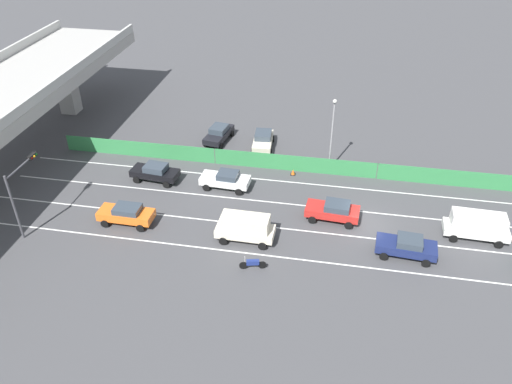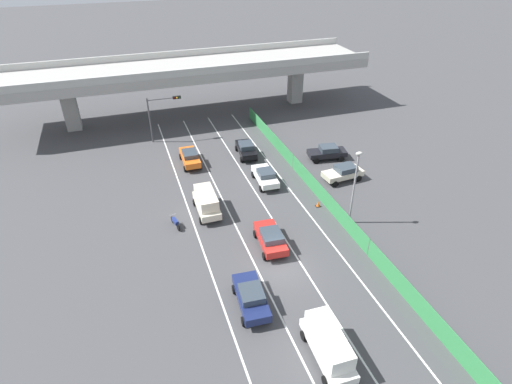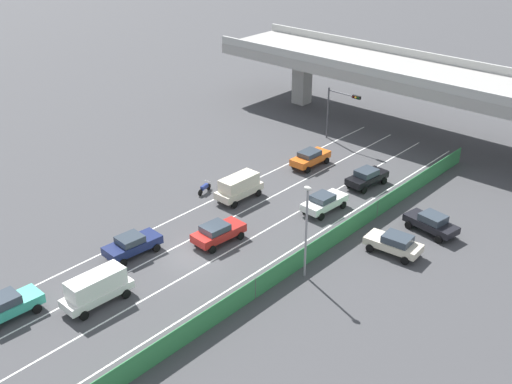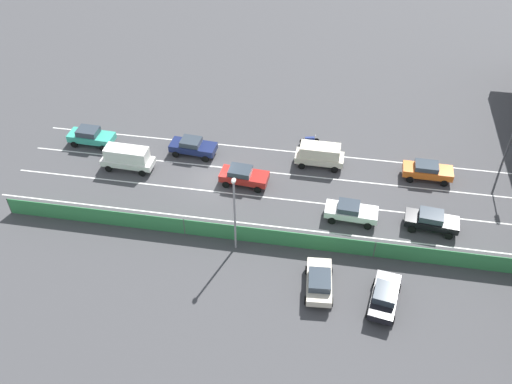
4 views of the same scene
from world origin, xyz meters
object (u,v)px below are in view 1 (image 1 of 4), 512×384
Objects in this scene: car_hatchback_white at (226,179)px; car_sedan_black at (155,172)px; street_lamp at (332,129)px; traffic_cone at (293,172)px; car_taxi_orange at (126,214)px; car_van_cream at (245,227)px; parked_sedan_dark at (219,133)px; motorcycle at (253,264)px; parked_sedan_cream at (263,140)px; car_sedan_red at (333,210)px; traffic_light at (21,185)px; car_sedan_navy at (407,246)px; car_van_white at (477,225)px.

car_hatchback_white is 6.56m from car_sedan_black.
traffic_cone is at bearing 114.79° from street_lamp.
car_taxi_orange is 7.93× the size of traffic_cone.
street_lamp reaches higher than car_van_cream.
street_lamp reaches higher than car_sedan_black.
traffic_cone is at bearing -122.04° from parked_sedan_dark.
car_van_cream is 0.63× the size of street_lamp.
parked_sedan_dark is at bearing -14.43° from car_taxi_orange.
car_hatchback_white is 2.31× the size of motorcycle.
car_van_cream is 16.53m from parked_sedan_dark.
parked_sedan_cream is at bearing 65.09° from street_lamp.
car_sedan_red is 0.99× the size of car_taxi_orange.
traffic_light reaches higher than motorcycle.
car_sedan_navy is 22.74m from car_sedan_black.
traffic_cone is at bearing -13.56° from car_van_cream.
car_taxi_orange is at bearing 134.58° from car_hatchback_white.
street_lamp is at bearing -16.82° from motorcycle.
car_sedan_black is 14.85m from motorcycle.
motorcycle is (-3.45, 10.85, -0.44)m from car_sedan_navy.
car_sedan_black is at bearing 132.97° from parked_sedan_cream.
traffic_light is 0.79× the size of street_lamp.
car_sedan_red is 0.62× the size of street_lamp.
motorcycle is 0.42× the size of parked_sedan_dark.
car_sedan_navy is (-6.59, -15.20, 0.02)m from car_hatchback_white.
street_lamp reaches higher than parked_sedan_dark.
street_lamp is at bearing -61.51° from car_hatchback_white.
motorcycle is at bearing 111.99° from car_van_white.
traffic_light reaches higher than traffic_cone.
car_van_white reaches higher than car_sedan_navy.
car_sedan_navy reaches higher than car_hatchback_white.
traffic_cone is at bearing -74.91° from car_sedan_black.
car_sedan_black is 7.96× the size of traffic_cone.
traffic_cone is at bearing 44.07° from car_sedan_navy.
street_lamp reaches higher than motorcycle.
car_van_white is 2.54× the size of motorcycle.
traffic_cone is (10.21, -2.46, -0.97)m from car_van_cream.
traffic_light reaches higher than parked_sedan_dark.
motorcycle is 0.34× the size of traffic_light.
parked_sedan_dark is at bearing 72.06° from street_lamp.
car_van_white is 26.23m from parked_sedan_dark.
car_sedan_red is at bearing -107.62° from car_hatchback_white.
parked_sedan_dark reaches higher than car_taxi_orange.
car_taxi_orange is 16.85m from parked_sedan_cream.
car_sedan_navy is 23.47m from parked_sedan_dark.
traffic_light is 10.05× the size of traffic_cone.
car_van_cream is 3.45m from motorcycle.
car_van_white is 1.09× the size of car_sedan_navy.
car_van_cream is 10.54m from traffic_cone.
car_sedan_navy is at bearing -88.54° from car_van_cream.
traffic_light reaches higher than car_hatchback_white.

